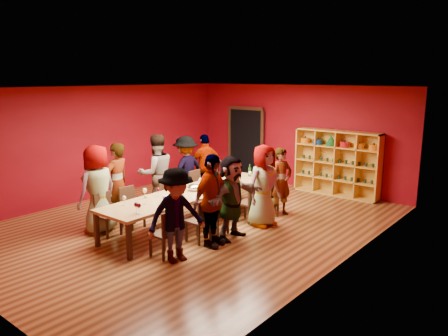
{
  "coord_description": "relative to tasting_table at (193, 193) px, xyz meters",
  "views": [
    {
      "loc": [
        6.47,
        -6.77,
        3.25
      ],
      "look_at": [
        0.17,
        0.9,
        1.15
      ],
      "focal_mm": 35.0,
      "sensor_mm": 36.0,
      "label": 1
    }
  ],
  "objects": [
    {
      "name": "room_shell",
      "position": [
        0.0,
        0.0,
        0.8
      ],
      "size": [
        7.1,
        9.1,
        3.04
      ],
      "color": "#593217",
      "rests_on": "ground"
    },
    {
      "name": "tasting_table",
      "position": [
        0.0,
        0.0,
        0.0
      ],
      "size": [
        1.1,
        4.5,
        0.75
      ],
      "color": "#B08749",
      "rests_on": "ground"
    },
    {
      "name": "doorway",
      "position": [
        -1.8,
        4.43,
        0.42
      ],
      "size": [
        1.4,
        0.17,
        2.3
      ],
      "color": "black",
      "rests_on": "ground"
    },
    {
      "name": "shelving_unit",
      "position": [
        1.4,
        4.32,
        0.28
      ],
      "size": [
        2.4,
        0.4,
        1.8
      ],
      "color": "gold",
      "rests_on": "ground"
    },
    {
      "name": "chair_person_left_0",
      "position": [
        -0.91,
        -1.64,
        -0.2
      ],
      "size": [
        0.42,
        0.42,
        0.89
      ],
      "color": "black",
      "rests_on": "ground"
    },
    {
      "name": "person_left_0",
      "position": [
        -1.16,
        -1.64,
        0.24
      ],
      "size": [
        0.59,
        0.96,
        1.87
      ],
      "primitive_type": "imported",
      "rotation": [
        0.0,
        0.0,
        -1.47
      ],
      "color": "#545359",
      "rests_on": "ground"
    },
    {
      "name": "chair_person_left_1",
      "position": [
        -0.91,
        -1.02,
        -0.2
      ],
      "size": [
        0.42,
        0.42,
        0.89
      ],
      "color": "black",
      "rests_on": "ground"
    },
    {
      "name": "person_left_1",
      "position": [
        -1.34,
        -1.02,
        0.21
      ],
      "size": [
        0.6,
        0.74,
        1.82
      ],
      "primitive_type": "imported",
      "rotation": [
        0.0,
        0.0,
        -1.38
      ],
      "color": "white",
      "rests_on": "ground"
    },
    {
      "name": "chair_person_left_2",
      "position": [
        -0.91,
        0.13,
        -0.2
      ],
      "size": [
        0.42,
        0.42,
        0.89
      ],
      "color": "black",
      "rests_on": "ground"
    },
    {
      "name": "person_left_2",
      "position": [
        -1.32,
        0.13,
        0.25
      ],
      "size": [
        0.81,
        1.04,
        1.89
      ],
      "primitive_type": "imported",
      "rotation": [
        0.0,
        0.0,
        -1.95
      ],
      "color": "tan",
      "rests_on": "ground"
    },
    {
      "name": "chair_person_left_3",
      "position": [
        -0.91,
        1.15,
        -0.2
      ],
      "size": [
        0.42,
        0.42,
        0.89
      ],
      "color": "black",
      "rests_on": "ground"
    },
    {
      "name": "person_left_3",
      "position": [
        -1.32,
        1.15,
        0.17
      ],
      "size": [
        0.49,
        1.14,
        1.74
      ],
      "primitive_type": "imported",
      "rotation": [
        0.0,
        0.0,
        -1.59
      ],
      "color": "pink",
      "rests_on": "ground"
    },
    {
      "name": "chair_person_left_4",
      "position": [
        -0.91,
        1.9,
        -0.2
      ],
      "size": [
        0.42,
        0.42,
        0.89
      ],
      "color": "black",
      "rests_on": "ground"
    },
    {
      "name": "person_left_4",
      "position": [
        -1.31,
        1.9,
        0.16
      ],
      "size": [
        0.82,
        1.1,
        1.71
      ],
      "primitive_type": "imported",
      "rotation": [
        0.0,
        0.0,
        -1.99
      ],
      "color": "#5781B4",
      "rests_on": "ground"
    },
    {
      "name": "chair_person_right_0",
      "position": [
        0.91,
        -1.65,
        -0.2
      ],
      "size": [
        0.42,
        0.42,
        0.89
      ],
      "color": "black",
      "rests_on": "ground"
    },
    {
      "name": "person_right_0",
      "position": [
        1.18,
        -1.65,
        0.15
      ],
      "size": [
        0.76,
        1.18,
        1.7
      ],
      "primitive_type": "imported",
      "rotation": [
        0.0,
        0.0,
        1.27
      ],
      "color": "#4E4E53",
      "rests_on": "ground"
    },
    {
      "name": "chair_person_right_1",
      "position": [
        0.91,
        -0.72,
        -0.2
      ],
      "size": [
        0.42,
        0.42,
        0.89
      ],
      "color": "black",
      "rests_on": "ground"
    },
    {
      "name": "person_right_1",
      "position": [
        1.18,
        -0.72,
        0.21
      ],
      "size": [
        0.6,
        1.11,
        1.82
      ],
      "primitive_type": "imported",
      "rotation": [
        0.0,
        0.0,
        1.68
      ],
      "color": "#535258",
      "rests_on": "ground"
    },
    {
      "name": "chair_person_right_2",
      "position": [
        0.91,
        -0.15,
        -0.2
      ],
      "size": [
        0.42,
        0.42,
        0.89
      ],
      "color": "black",
      "rests_on": "ground"
    },
    {
      "name": "person_right_2",
      "position": [
        1.23,
        -0.15,
        0.16
      ],
      "size": [
        0.49,
        1.6,
        1.71
      ],
      "primitive_type": "imported",
      "rotation": [
        0.0,
        0.0,
        1.59
      ],
      "color": "silver",
      "rests_on": "ground"
    },
    {
      "name": "chair_person_right_3",
      "position": [
        0.91,
        0.91,
        -0.2
      ],
      "size": [
        0.42,
        0.42,
        0.89
      ],
      "color": "black",
      "rests_on": "ground"
    },
    {
      "name": "person_right_3",
      "position": [
        1.28,
        0.91,
        0.21
      ],
      "size": [
        0.62,
        0.95,
        1.81
      ],
      "primitive_type": "imported",
      "rotation": [
        0.0,
        0.0,
        1.41
      ],
      "color": "silver",
      "rests_on": "ground"
    },
    {
      "name": "chair_person_right_4",
      "position": [
        0.91,
        1.78,
        -0.2
      ],
      "size": [
        0.42,
        0.42,
        0.89
      ],
      "color": "black",
      "rests_on": "ground"
    },
    {
      "name": "person_right_4",
      "position": [
        1.19,
        1.78,
        0.11
      ],
      "size": [
        0.57,
        0.68,
        1.62
      ],
      "primitive_type": "imported",
      "rotation": [
        0.0,
        0.0,
        1.31
      ],
      "color": "#5C7DBF",
      "rests_on": "ground"
    },
    {
      "name": "wine_glass_0",
      "position": [
        -0.36,
        -1.05,
        0.21
      ],
      "size": [
        0.09,
        0.09,
        0.22
      ],
      "color": "silver",
      "rests_on": "tasting_table"
    },
    {
      "name": "wine_glass_1",
      "position": [
        -0.27,
        -0.76,
        0.19
      ],
      "size": [
        0.08,
        0.08,
        0.19
      ],
      "color": "silver",
      "rests_on": "tasting_table"
    },
    {
      "name": "wine_glass_2",
      "position": [
        -0.36,
        0.13,
        0.19
      ],
      "size": [
        0.08,
        0.08,
        0.2
      ],
      "color": "silver",
      "rests_on": "tasting_table"
    },
    {
      "name": "wine_glass_3",
      "position": [
        -0.07,
        -0.54,
        0.21
      ],
      "size": [
        0.09,
        0.09,
        0.21
      ],
      "color": "silver",
      "rests_on": "tasting_table"
    },
    {
      "name": "wine_glass_4",
      "position": [
        0.28,
        -1.81,
        0.2
      ],
      "size": [
        0.08,
        0.08,
        0.21
      ],
      "color": "silver",
      "rests_on": "tasting_table"
    },
    {
      "name": "wine_glass_5",
      "position": [
        -0.28,
        0.96,
        0.21
      ],
      "size": [
        0.09,
        0.09,
        0.22
      ],
      "color": "silver",
      "rests_on": "tasting_table"
    },
    {
      "name": "wine_glass_6",
      "position": [
        0.34,
        1.7,
        0.21
      ],
      "size": [
        0.09,
        0.09,
        0.21
      ],
      "color": "silver",
      "rests_on": "tasting_table"
    },
    {
      "name": "wine_glass_7",
      "position": [
        0.27,
        0.06,
        0.2
      ],
      "size": [
        0.08,
        0.08,
        0.2
      ],
      "color": "silver",
      "rests_on": "tasting_table"
    },
    {
      "name": "wine_glass_8",
      "position": [
        0.3,
        0.79,
        0.2
      ],
      "size": [
        0.08,
        0.08,
        0.2
      ],
      "color": "silver",
      "rests_on": "tasting_table"
    },
    {
      "name": "wine_glass_9",
      "position": [
        0.3,
        1.03,
        0.18
      ],
      "size": [
        0.07,
        0.07,
        0.18
      ],
      "color": "silver",
      "rests_on": "tasting_table"
    },
    {
      "name": "wine_glass_10",
      "position": [
        -0.17,
        1.23,
        0.19
      ],
      "size": [
        0.08,
        0.08,
        0.19
      ],
      "color": "silver",
      "rests_on": "tasting_table"
    },
    {
      "name": "wine_glass_11",
      "position": [
        -0.28,
        0.76,
        0.2
      ],
      "size": [
        0.09,
        0.09,
        0.21
      ],
      "color": "silver",
      "rests_on": "tasting_table"
    },
    {
      "name": "wine_glass_12",
      "position": [
        -0.28,
        1.88,
        0.18
      ],
      "size": [
        0.07,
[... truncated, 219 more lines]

